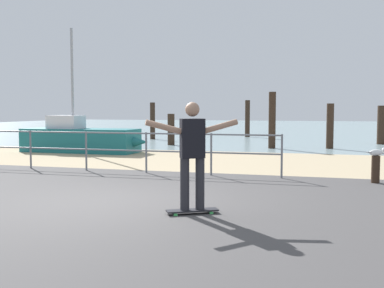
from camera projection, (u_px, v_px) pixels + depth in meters
The scene contains 15 objects.
ground_plane at pixel (92, 215), 7.17m from camera, with size 24.00×10.00×0.04m, color #474444.
beach_strip at pixel (213, 161), 14.84m from camera, with size 24.00×6.00×0.04m, color tan.
sea_surface at pixel (286, 128), 41.67m from camera, with size 72.00×50.00×0.04m, color #849EA3.
railing_fence at pixel (116, 145), 12.02m from camera, with size 8.51×0.05×1.05m.
sailboat at pixel (84, 139), 17.54m from camera, with size 4.96×1.46×4.65m.
skateboard at pixel (192, 211), 7.18m from camera, with size 0.79×0.57×0.08m.
skateboarder at pixel (192, 149), 7.11m from camera, with size 1.30×0.79×1.65m.
bollard_short at pixel (376, 170), 10.20m from camera, with size 0.18×0.18×0.61m, color #332319.
seagull at pixel (377, 152), 10.17m from camera, with size 0.46×0.27×0.18m.
groyne_post_0 at pixel (153, 121), 25.25m from camera, with size 0.27×0.27×2.00m, color #332319.
groyne_post_1 at pixel (171, 130), 21.10m from camera, with size 0.32×0.32×1.43m, color #332319.
groyne_post_2 at pixel (247, 119), 27.33m from camera, with size 0.28×0.28×2.17m, color #332319.
groyne_post_3 at pixel (272, 120), 19.22m from camera, with size 0.29×0.29×2.34m, color #332319.
groyne_post_4 at pixel (330, 126), 19.08m from camera, with size 0.29×0.29×1.87m, color #332319.
groyne_post_5 at pixel (381, 125), 21.50m from camera, with size 0.38×0.38×1.80m, color #332319.
Camera 1 is at (3.44, -7.37, 1.62)m, focal length 43.68 mm.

